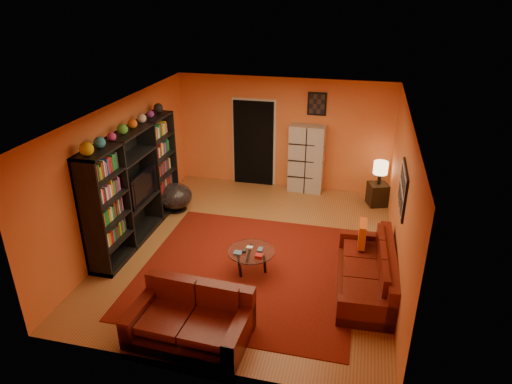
% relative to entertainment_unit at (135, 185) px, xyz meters
% --- Properties ---
extents(floor, '(6.00, 6.00, 0.00)m').
position_rel_entertainment_unit_xyz_m(floor, '(2.27, 0.00, -1.05)').
color(floor, brown).
rests_on(floor, ground).
extents(ceiling, '(6.00, 6.00, 0.00)m').
position_rel_entertainment_unit_xyz_m(ceiling, '(2.27, 0.00, 1.55)').
color(ceiling, white).
rests_on(ceiling, wall_back).
extents(wall_back, '(6.00, 0.00, 6.00)m').
position_rel_entertainment_unit_xyz_m(wall_back, '(2.27, 3.00, 0.25)').
color(wall_back, orange).
rests_on(wall_back, floor).
extents(wall_front, '(6.00, 0.00, 6.00)m').
position_rel_entertainment_unit_xyz_m(wall_front, '(2.27, -3.00, 0.25)').
color(wall_front, orange).
rests_on(wall_front, floor).
extents(wall_left, '(0.00, 6.00, 6.00)m').
position_rel_entertainment_unit_xyz_m(wall_left, '(-0.23, 0.00, 0.25)').
color(wall_left, orange).
rests_on(wall_left, floor).
extents(wall_right, '(0.00, 6.00, 6.00)m').
position_rel_entertainment_unit_xyz_m(wall_right, '(4.78, 0.00, 0.25)').
color(wall_right, orange).
rests_on(wall_right, floor).
extents(rug, '(3.60, 3.60, 0.01)m').
position_rel_entertainment_unit_xyz_m(rug, '(2.38, -0.70, -1.04)').
color(rug, '#541009').
rests_on(rug, floor).
extents(doorway, '(0.95, 0.10, 2.04)m').
position_rel_entertainment_unit_xyz_m(doorway, '(1.57, 2.96, -0.03)').
color(doorway, black).
rests_on(doorway, floor).
extents(wall_art_right, '(0.03, 1.00, 0.70)m').
position_rel_entertainment_unit_xyz_m(wall_art_right, '(4.75, -0.30, 0.55)').
color(wall_art_right, black).
rests_on(wall_art_right, wall_right).
extents(wall_art_back, '(0.42, 0.03, 0.52)m').
position_rel_entertainment_unit_xyz_m(wall_art_back, '(3.02, 2.98, 1.00)').
color(wall_art_back, black).
rests_on(wall_art_back, wall_back).
extents(entertainment_unit, '(0.45, 3.00, 2.10)m').
position_rel_entertainment_unit_xyz_m(entertainment_unit, '(0.00, 0.00, 0.00)').
color(entertainment_unit, black).
rests_on(entertainment_unit, floor).
extents(tv, '(1.01, 0.13, 0.58)m').
position_rel_entertainment_unit_xyz_m(tv, '(0.05, 0.05, -0.04)').
color(tv, black).
rests_on(tv, entertainment_unit).
extents(sofa, '(0.95, 2.13, 0.85)m').
position_rel_entertainment_unit_xyz_m(sofa, '(4.41, -0.75, -0.76)').
color(sofa, '#4C100A').
rests_on(sofa, rug).
extents(loveseat, '(1.68, 1.06, 0.85)m').
position_rel_entertainment_unit_xyz_m(loveseat, '(2.00, -2.41, -0.77)').
color(loveseat, '#4C100A').
rests_on(loveseat, rug).
extents(throw_pillow, '(0.12, 0.42, 0.42)m').
position_rel_entertainment_unit_xyz_m(throw_pillow, '(4.22, -0.12, -0.42)').
color(throw_pillow, orange).
rests_on(throw_pillow, sofa).
extents(coffee_table, '(0.80, 0.80, 0.40)m').
position_rel_entertainment_unit_xyz_m(coffee_table, '(2.43, -0.74, -0.69)').
color(coffee_table, silver).
rests_on(coffee_table, floor).
extents(storage_cabinet, '(0.81, 0.39, 1.59)m').
position_rel_entertainment_unit_xyz_m(storage_cabinet, '(2.87, 2.80, -0.26)').
color(storage_cabinet, '#AFAAA2').
rests_on(storage_cabinet, floor).
extents(bowl_chair, '(0.73, 0.73, 0.59)m').
position_rel_entertainment_unit_xyz_m(bowl_chair, '(0.27, 1.14, -0.73)').
color(bowl_chair, black).
rests_on(bowl_chair, floor).
extents(side_table, '(0.51, 0.51, 0.50)m').
position_rel_entertainment_unit_xyz_m(side_table, '(4.53, 2.42, -0.80)').
color(side_table, black).
rests_on(side_table, floor).
extents(table_lamp, '(0.31, 0.31, 0.51)m').
position_rel_entertainment_unit_xyz_m(table_lamp, '(4.53, 2.42, -0.18)').
color(table_lamp, black).
rests_on(table_lamp, side_table).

